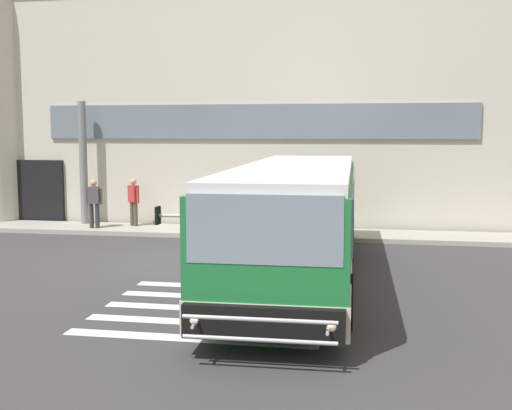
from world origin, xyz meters
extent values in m
cube|color=#353538|center=(0.00, 0.00, -0.01)|extent=(80.00, 90.00, 0.02)
cube|color=silver|center=(2.00, -6.00, 0.00)|extent=(4.40, 0.36, 0.01)
cube|color=silver|center=(2.00, -5.10, 0.00)|extent=(4.40, 0.36, 0.01)
cube|color=silver|center=(2.00, -4.20, 0.00)|extent=(4.40, 0.36, 0.01)
cube|color=silver|center=(2.00, -3.30, 0.00)|extent=(4.40, 0.36, 0.01)
cube|color=silver|center=(2.00, -2.40, 0.00)|extent=(4.40, 0.36, 0.01)
cube|color=beige|center=(0.00, 12.00, 4.17)|extent=(21.15, 12.00, 8.34)
cube|color=#56565B|center=(0.00, 12.00, 8.49)|extent=(21.35, 12.20, 0.30)
cube|color=black|center=(-7.08, 5.95, 1.20)|extent=(1.80, 0.16, 2.40)
cube|color=slate|center=(1.00, 5.96, 3.80)|extent=(15.15, 0.10, 1.20)
cube|color=#9E9B93|center=(0.00, 4.80, 0.07)|extent=(25.15, 2.00, 0.15)
cylinder|color=slate|center=(-5.11, 5.40, 2.34)|extent=(0.28, 0.28, 4.37)
cube|color=#1E7238|center=(3.31, -1.31, 1.42)|extent=(2.75, 11.20, 2.15)
cube|color=silver|center=(3.31, -1.31, 0.62)|extent=(2.79, 11.24, 0.55)
cube|color=silver|center=(3.31, -1.31, 2.60)|extent=(2.65, 11.00, 0.20)
cube|color=gray|center=(3.41, -6.84, 2.02)|extent=(2.35, 0.16, 1.05)
cube|color=gray|center=(4.60, -0.99, 1.92)|extent=(0.22, 9.95, 0.95)
cube|color=gray|center=(2.01, -1.03, 1.92)|extent=(0.22, 9.95, 0.95)
cube|color=black|center=(3.41, -6.84, 2.38)|extent=(2.15, 0.14, 0.28)
cube|color=black|center=(3.42, -6.97, 0.63)|extent=(2.45, 0.24, 0.52)
sphere|color=beige|center=(4.44, -6.99, 0.65)|extent=(0.18, 0.18, 0.18)
sphere|color=beige|center=(2.39, -7.03, 0.65)|extent=(0.18, 0.18, 0.18)
cylinder|color=#B7B7BF|center=(1.92, -6.66, 2.17)|extent=(0.40, 0.06, 0.05)
cube|color=black|center=(1.72, -6.67, 2.17)|extent=(0.04, 0.20, 0.28)
cylinder|color=black|center=(4.56, -5.07, 0.50)|extent=(0.32, 1.01, 1.00)
cylinder|color=black|center=(2.21, -5.11, 0.50)|extent=(0.32, 1.01, 1.00)
cylinder|color=black|center=(4.45, 1.09, 0.50)|extent=(0.32, 1.01, 1.00)
cylinder|color=black|center=(2.10, 1.05, 0.50)|extent=(0.32, 1.01, 1.00)
cylinder|color=black|center=(4.42, 2.39, 0.50)|extent=(0.32, 1.01, 1.00)
cylinder|color=black|center=(2.07, 2.35, 0.50)|extent=(0.32, 1.01, 1.00)
cylinder|color=#B7B7BF|center=(3.42, -7.34, 0.50)|extent=(2.25, 0.10, 0.06)
cylinder|color=#B7B7BF|center=(3.42, -7.34, 0.80)|extent=(2.25, 0.10, 0.06)
cylinder|color=#B7B7BF|center=(4.39, -7.12, 0.65)|extent=(0.06, 0.50, 0.05)
cylinder|color=#B7B7BF|center=(2.44, -7.15, 0.65)|extent=(0.06, 0.50, 0.05)
cylinder|color=#2D2D33|center=(-4.21, 4.44, 0.57)|extent=(0.15, 0.15, 0.85)
cylinder|color=#2D2D33|center=(-4.41, 4.41, 0.57)|extent=(0.15, 0.15, 0.85)
cube|color=#4C4751|center=(-4.31, 4.42, 1.29)|extent=(0.40, 0.26, 0.58)
sphere|color=tan|center=(-4.31, 4.42, 1.71)|extent=(0.23, 0.23, 0.23)
cylinder|color=#4C4751|center=(-4.06, 4.45, 1.24)|extent=(0.09, 0.09, 0.55)
cylinder|color=#4C4751|center=(-4.55, 4.40, 1.24)|extent=(0.09, 0.09, 0.55)
cube|color=black|center=(-4.33, 4.59, 1.27)|extent=(0.32, 0.21, 0.44)
cylinder|color=#4C4233|center=(-3.06, 5.08, 0.57)|extent=(0.15, 0.15, 0.85)
cylinder|color=#4C4233|center=(-3.23, 5.19, 0.57)|extent=(0.15, 0.15, 0.85)
cube|color=#B23333|center=(-3.15, 5.14, 1.29)|extent=(0.44, 0.40, 0.58)
sphere|color=tan|center=(-3.15, 5.14, 1.71)|extent=(0.23, 0.23, 0.23)
cylinder|color=#B23333|center=(-2.94, 5.00, 1.24)|extent=(0.09, 0.09, 0.55)
cylinder|color=#B23333|center=(-3.35, 5.28, 1.24)|extent=(0.09, 0.09, 0.55)
camera|label=1|loc=(4.89, -16.08, 3.48)|focal=44.83mm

